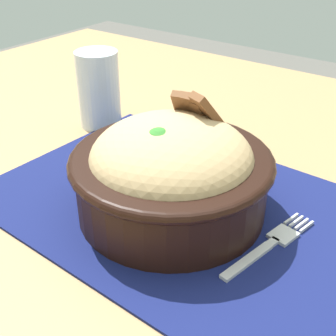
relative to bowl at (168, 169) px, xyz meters
name	(u,v)px	position (x,y,z in m)	size (l,w,h in m)	color
table	(185,238)	(0.00, 0.03, -0.11)	(1.32, 1.00, 0.74)	#99754C
placemat	(184,206)	(0.01, 0.01, -0.05)	(0.42, 0.29, 0.00)	#11194C
bowl	(168,169)	(0.00, 0.00, 0.00)	(0.22, 0.22, 0.12)	black
fork	(272,243)	(0.12, 0.01, -0.05)	(0.04, 0.13, 0.00)	#BBBBBB
drinking_glass	(99,94)	(-0.21, 0.12, 0.00)	(0.06, 0.06, 0.11)	silver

